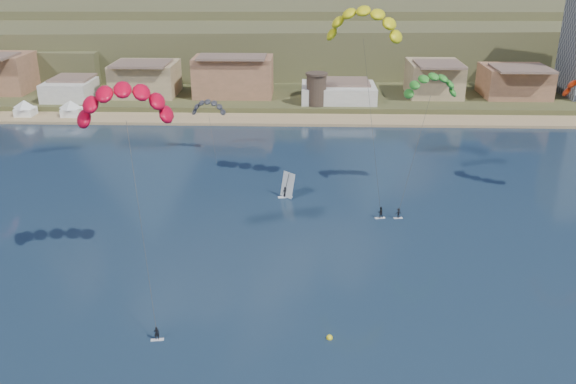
{
  "coord_description": "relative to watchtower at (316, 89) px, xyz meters",
  "views": [
    {
      "loc": [
        2.36,
        -45.3,
        41.19
      ],
      "look_at": [
        0.0,
        32.0,
        10.0
      ],
      "focal_mm": 38.04,
      "sensor_mm": 36.0,
      "label": 1
    }
  ],
  "objects": [
    {
      "name": "windsurfer",
      "position": [
        -6.0,
        -59.73,
        -4.92
      ],
      "size": [
        2.65,
        2.91,
        4.56
      ],
      "color": "silver",
      "rests_on": "ground"
    },
    {
      "name": "buoy",
      "position": [
        0.29,
        -101.45,
        -6.25
      ],
      "size": [
        0.72,
        0.72,
        0.72
      ],
      "color": "yellow",
      "rests_on": "ground"
    },
    {
      "name": "beach_tents",
      "position": [
        -81.25,
        -8.0,
        -2.66
      ],
      "size": [
        43.4,
        6.4,
        5.0
      ],
      "color": "white",
      "rests_on": "ground"
    },
    {
      "name": "kitesurfer_red",
      "position": [
        -24.55,
        -87.89,
        18.11
      ],
      "size": [
        12.84,
        18.7,
        29.02
      ],
      "color": "silver",
      "rests_on": "ground"
    },
    {
      "name": "beach",
      "position": [
        -5.0,
        -8.0,
        -6.12
      ],
      "size": [
        2200.0,
        12.0,
        0.9
      ],
      "color": "tan",
      "rests_on": "ground"
    },
    {
      "name": "kitesurfer_green",
      "position": [
        18.36,
        -56.9,
        13.61
      ],
      "size": [
        11.57,
        14.3,
        23.57
      ],
      "color": "silver",
      "rests_on": "ground"
    },
    {
      "name": "distant_kite_dark",
      "position": [
        -23.18,
        -34.62,
        4.08
      ],
      "size": [
        7.55,
        5.55,
        13.57
      ],
      "color": "#262626",
      "rests_on": "ground"
    },
    {
      "name": "town",
      "position": [
        -45.0,
        8.0,
        1.63
      ],
      "size": [
        400.0,
        24.0,
        12.0
      ],
      "color": "silver",
      "rests_on": "ground"
    },
    {
      "name": "watchtower",
      "position": [
        0.0,
        0.0,
        0.0
      ],
      "size": [
        5.82,
        5.82,
        8.6
      ],
      "color": "#47382D",
      "rests_on": "ground"
    },
    {
      "name": "kitesurfer_yellow",
      "position": [
        6.52,
        -57.89,
        24.04
      ],
      "size": [
        13.77,
        14.93,
        33.67
      ],
      "color": "silver",
      "rests_on": "ground"
    },
    {
      "name": "foothills",
      "position": [
        17.39,
        118.47,
        2.71
      ],
      "size": [
        940.0,
        210.0,
        18.0
      ],
      "color": "brown",
      "rests_on": "ground"
    }
  ]
}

